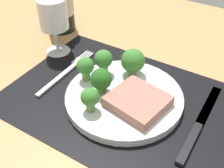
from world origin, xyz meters
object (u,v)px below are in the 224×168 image
Objects in this scene: plate at (124,97)px; wine_glass at (53,17)px; knife at (198,127)px; fork at (67,71)px; steak at (138,101)px.

plate is 1.69× the size of wine_glass.
wine_glass is (-38.61, 6.89, 8.89)cm from knife.
fork is (-15.78, 1.42, -0.55)cm from plate.
plate is 1.03× the size of knife.
steak reaches higher than fork.
knife is 40.22cm from wine_glass.
knife is at bearing -10.12° from wine_glass.
knife is (15.17, 0.53, -0.50)cm from plate.
wine_glass is (-27.12, 8.73, 6.60)cm from steak.
fork is at bearing 172.01° from steak.
plate is at bearing -17.57° from wine_glass.
steak is 0.44× the size of knife.
fork is 30.97cm from knife.
plate reaches higher than knife.
fork is 13.21cm from wine_glass.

